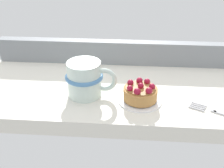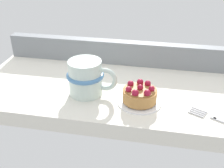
# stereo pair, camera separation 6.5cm
# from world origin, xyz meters

# --- Properties ---
(ground_plane) EXTENTS (0.78, 0.32, 0.04)m
(ground_plane) POSITION_xyz_m (0.00, 0.00, -0.02)
(ground_plane) COLOR silver
(window_rail_back) EXTENTS (0.76, 0.03, 0.07)m
(window_rail_back) POSITION_xyz_m (0.00, 0.14, 0.03)
(window_rail_back) COLOR gray
(window_rail_back) RESTS_ON ground_plane
(dessert_plate) EXTENTS (0.10, 0.10, 0.01)m
(dessert_plate) POSITION_xyz_m (0.04, -0.06, 0.00)
(dessert_plate) COLOR white
(dessert_plate) RESTS_ON ground_plane
(raspberry_tart) EXTENTS (0.08, 0.08, 0.04)m
(raspberry_tart) POSITION_xyz_m (0.04, -0.06, 0.02)
(raspberry_tart) COLOR #B77F42
(raspberry_tart) RESTS_ON dessert_plate
(coffee_mug) EXTENTS (0.12, 0.09, 0.09)m
(coffee_mug) POSITION_xyz_m (-0.09, -0.05, 0.04)
(coffee_mug) COLOR silver
(coffee_mug) RESTS_ON ground_plane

